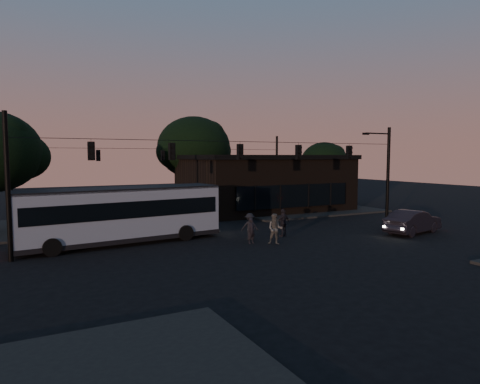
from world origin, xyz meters
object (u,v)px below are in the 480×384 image
pedestrian_a (252,231)px  pedestrian_d (250,226)px  car (413,222)px  building (264,183)px  pedestrian_c (283,223)px  pedestrian_b (275,229)px  bus (122,212)px

pedestrian_a → pedestrian_d: pedestrian_d is taller
pedestrian_a → pedestrian_d: 1.20m
car → pedestrian_a: bearing=67.5°
building → pedestrian_c: (-6.17, -12.73, -1.79)m
building → pedestrian_a: size_ratio=9.91×
building → pedestrian_a: building is taller
pedestrian_b → car: bearing=28.4°
building → pedestrian_a: 16.58m
building → car: 16.13m
bus → pedestrian_c: bearing=-20.9°
pedestrian_c → pedestrian_b: bearing=30.7°
building → pedestrian_c: bearing=-115.9°
bus → pedestrian_c: size_ratio=6.65×
car → pedestrian_c: pedestrian_c is taller
building → bus: 18.96m
pedestrian_d → bus: bearing=4.4°
building → pedestrian_a: (-9.12, -13.71, -1.93)m
pedestrian_a → pedestrian_b: bearing=-51.3°
pedestrian_a → pedestrian_c: (2.94, 0.98, 0.15)m
pedestrian_b → pedestrian_d: pedestrian_b is taller
car → building: bearing=-3.5°
bus → pedestrian_d: (7.42, -2.57, -1.06)m
pedestrian_c → pedestrian_d: pedestrian_c is taller
building → car: size_ratio=3.14×
pedestrian_a → pedestrian_b: size_ratio=0.84×
car → pedestrian_d: bearing=61.7°
pedestrian_c → bus: bearing=-29.9°
pedestrian_c → building: bearing=-130.6°
pedestrian_c → pedestrian_d: size_ratio=1.09×
building → pedestrian_c: building is taller
pedestrian_b → pedestrian_c: pedestrian_b is taller
building → bus: (-16.06, -10.05, -0.80)m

